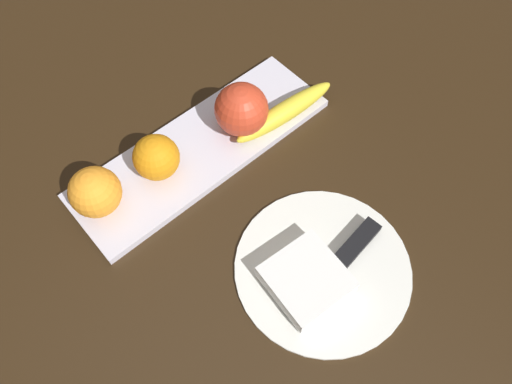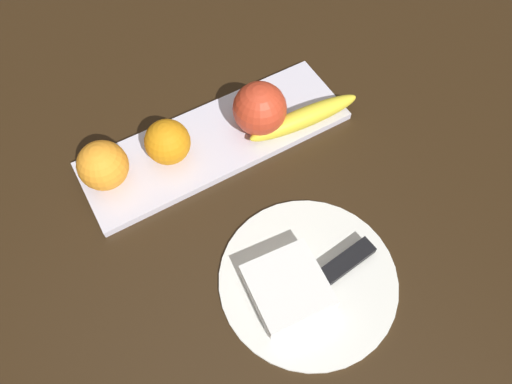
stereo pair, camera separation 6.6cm
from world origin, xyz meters
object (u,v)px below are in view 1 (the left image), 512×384
Objects in this scene: apple at (241,110)px; dinner_plate at (321,269)px; fruit_tray at (200,149)px; orange_near_banana at (95,192)px; folded_napkin at (306,279)px; banana at (285,112)px; orange_near_apple at (156,157)px; knife at (348,253)px.

dinner_plate is at bearing 73.26° from apple.
orange_near_banana is (0.17, -0.01, 0.04)m from fruit_tray.
orange_near_banana is 0.31m from folded_napkin.
orange_near_banana is at bearing 172.66° from banana.
dinner_plate is (0.08, 0.25, -0.05)m from apple.
apple reaches higher than folded_napkin.
orange_near_banana is at bearing -4.23° from orange_near_apple.
dinner_plate is 0.04m from knife.
fruit_tray is at bearing -87.31° from knife.
dinner_plate is 0.03m from folded_napkin.
banana is at bearing 166.15° from orange_near_apple.
banana reaches higher than fruit_tray.
fruit_tray is 6.23× the size of orange_near_apple.
banana is at bearing 161.21° from fruit_tray.
knife is at bearing 98.56° from fruit_tray.
apple is 0.27m from folded_napkin.
apple is 0.08m from banana.
apple is at bearing -112.84° from folded_napkin.
orange_near_banana reaches higher than knife.
banana is 1.06× the size of knife.
orange_near_apple is 0.38× the size of knife.
orange_near_apple is 0.70× the size of folded_napkin.
dinner_plate is at bearing 104.70° from orange_near_apple.
orange_near_apple is at bearing -74.02° from knife.
orange_near_banana is at bearing -3.99° from fruit_tray.
apple is 1.14× the size of orange_near_banana.
orange_near_banana is 0.30× the size of dinner_plate.
apple is (-0.08, 0.01, 0.05)m from fruit_tray.
orange_near_apple is 0.94× the size of orange_near_banana.
dinner_plate is at bearing 180.00° from folded_napkin.
fruit_tray is at bearing -96.48° from folded_napkin.
fruit_tray is 0.17m from orange_near_banana.
folded_napkin is (0.03, 0.00, 0.02)m from dinner_plate.
orange_near_banana is at bearing -58.75° from dinner_plate.
orange_near_banana is 0.75× the size of folded_napkin.
banana reaches higher than folded_napkin.
apple reaches higher than dinner_plate.
apple is 0.44× the size of banana.
knife is at bearing 171.92° from folded_napkin.
apple is at bearing 173.78° from orange_near_banana.
orange_near_banana is at bearing -63.53° from folded_napkin.
orange_near_apple reaches higher than banana.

